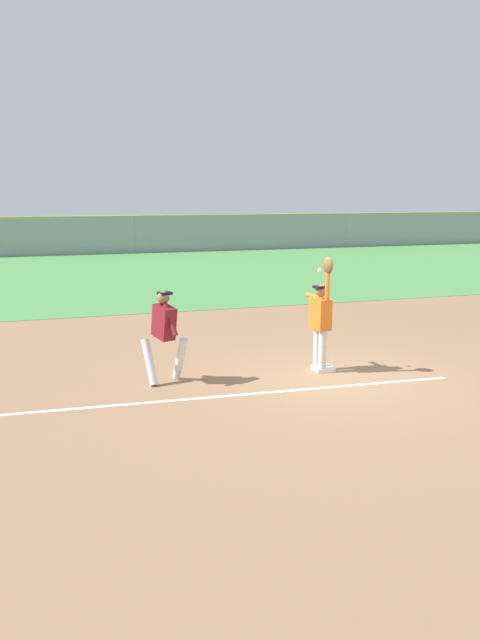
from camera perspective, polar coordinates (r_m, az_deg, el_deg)
The scene contains 11 objects.
ground_plane at distance 12.18m, azimuth 8.70°, elevation -5.29°, with size 80.92×80.92×0.00m, color #936D4C.
outfield_grass at distance 28.02m, azimuth -6.64°, elevation 4.28°, with size 53.44×18.54×0.01m, color #4C8C47.
chalk_foul_line at distance 10.83m, azimuth -10.14°, elevation -7.47°, with size 12.00×0.10×0.01m, color white.
first_base at distance 12.73m, azimuth 7.49°, elevation -4.34°, with size 0.38×0.38×0.08m, color white.
fielder at distance 12.41m, azimuth 7.29°, elevation 0.40°, with size 0.31×0.90×2.28m.
runner at distance 11.68m, azimuth -6.83°, elevation -0.92°, with size 0.88×0.82×1.72m.
baseball at distance 12.38m, azimuth 7.18°, elevation 4.44°, with size 0.07×0.07×0.07m, color white.
outfield_fence at distance 37.03m, azimuth -9.43°, elevation 7.61°, with size 53.52×0.08×2.15m.
parked_car_red at distance 40.76m, azimuth -17.89°, elevation 6.99°, with size 4.54×2.40×1.25m.
parked_car_black at distance 40.92m, azimuth -10.16°, elevation 7.38°, with size 4.44×2.19×1.25m.
parked_car_white at distance 42.13m, azimuth -3.33°, elevation 7.65°, with size 4.42×2.15×1.25m.
Camera 1 is at (-5.21, -10.44, 3.49)m, focal length 35.60 mm.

